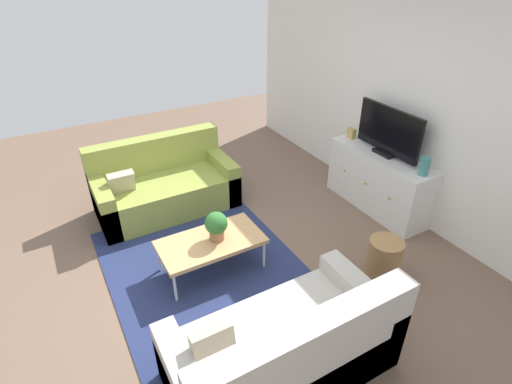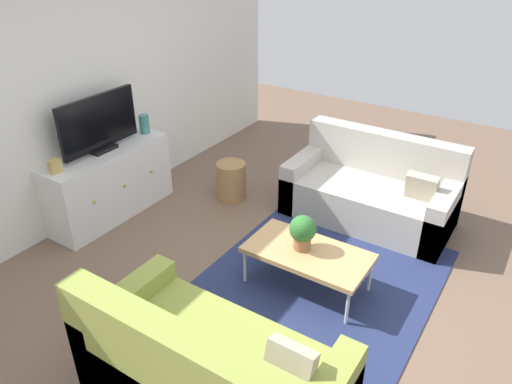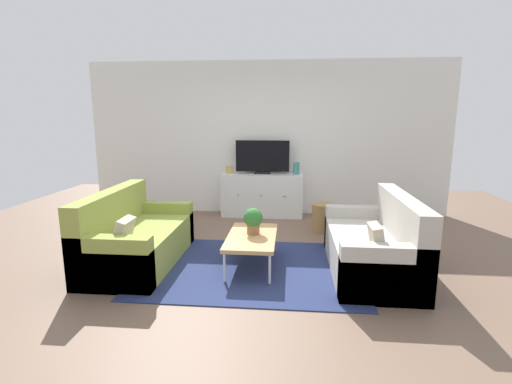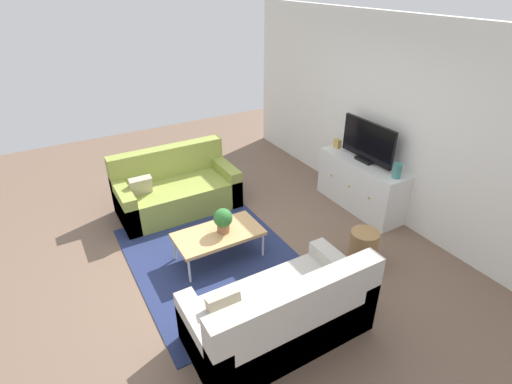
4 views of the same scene
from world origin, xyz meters
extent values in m
plane|color=brown|center=(0.00, 0.00, 0.00)|extent=(10.00, 10.00, 0.00)
cube|color=silver|center=(0.00, 2.55, 1.35)|extent=(6.40, 0.12, 2.70)
cube|color=navy|center=(0.00, -0.15, 0.01)|extent=(2.50, 1.90, 0.01)
cube|color=olive|center=(-1.35, -0.10, 0.22)|extent=(0.87, 1.71, 0.43)
cube|color=olive|center=(-1.68, -0.10, 0.44)|extent=(0.20, 1.71, 0.88)
cube|color=olive|center=(-1.35, 0.67, 0.29)|extent=(0.87, 0.18, 0.58)
cube|color=olive|center=(-1.35, -0.87, 0.29)|extent=(0.87, 0.18, 0.58)
cube|color=#B2A58C|center=(-1.30, -0.63, 0.55)|extent=(0.18, 0.30, 0.32)
cube|color=#B2ADA3|center=(1.35, -0.10, 0.22)|extent=(0.87, 1.71, 0.43)
cube|color=#B2ADA3|center=(1.68, -0.10, 0.44)|extent=(0.20, 1.71, 0.88)
cube|color=#B2ADA3|center=(1.35, 0.67, 0.29)|extent=(0.87, 0.18, 0.58)
cube|color=#B2A58C|center=(1.30, -0.63, 0.55)|extent=(0.16, 0.30, 0.31)
cube|color=tan|center=(0.00, -0.08, 0.36)|extent=(0.56, 1.05, 0.04)
cylinder|color=silver|center=(-0.24, -0.56, 0.17)|extent=(0.03, 0.03, 0.34)
cylinder|color=silver|center=(0.24, -0.56, 0.17)|extent=(0.03, 0.03, 0.34)
cylinder|color=silver|center=(-0.24, 0.41, 0.17)|extent=(0.03, 0.03, 0.34)
cylinder|color=silver|center=(0.24, 0.41, 0.17)|extent=(0.03, 0.03, 0.34)
cylinder|color=#936042|center=(0.01, -0.01, 0.43)|extent=(0.15, 0.15, 0.11)
sphere|color=#2D6B2D|center=(0.01, -0.01, 0.58)|extent=(0.23, 0.23, 0.23)
cube|color=silver|center=(-0.06, 2.27, 0.38)|extent=(1.42, 0.44, 0.75)
sphere|color=#B79338|center=(-0.46, 2.04, 0.41)|extent=(0.03, 0.03, 0.03)
sphere|color=#B79338|center=(-0.06, 2.04, 0.41)|extent=(0.03, 0.03, 0.03)
sphere|color=#B79338|center=(0.34, 2.04, 0.41)|extent=(0.03, 0.03, 0.03)
cube|color=black|center=(-0.06, 2.29, 0.77)|extent=(0.28, 0.16, 0.04)
cube|color=black|center=(-0.06, 2.29, 1.07)|extent=(0.94, 0.04, 0.54)
cylinder|color=teal|center=(0.53, 2.27, 0.86)|extent=(0.11, 0.11, 0.21)
cube|color=tan|center=(-0.65, 2.27, 0.82)|extent=(0.11, 0.07, 0.13)
cylinder|color=#9E7547|center=(0.94, 1.40, 0.22)|extent=(0.34, 0.34, 0.43)
camera|label=1|loc=(2.99, -1.25, 2.87)|focal=27.94mm
camera|label=2|loc=(-3.06, -1.54, 2.82)|focal=34.25mm
camera|label=3|loc=(0.45, -4.30, 1.75)|focal=26.63mm
camera|label=4|loc=(3.59, -1.64, 3.12)|focal=27.65mm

